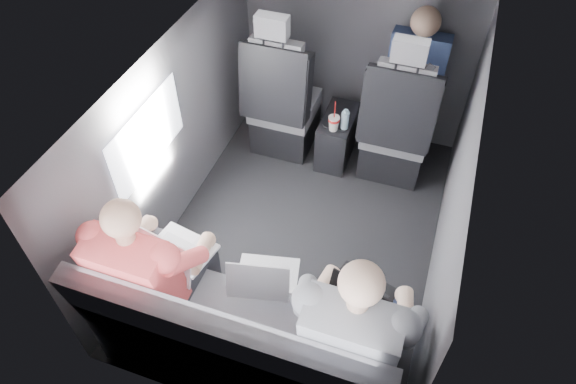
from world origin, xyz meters
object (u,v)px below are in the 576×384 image
(front_seat_right, at_px, (396,132))
(soda_cup, at_px, (334,123))
(front_seat_left, at_px, (282,108))
(center_console, at_px, (337,137))
(water_bottle, at_px, (345,120))
(laptop_black, at_px, (360,294))
(passenger_rear_left, at_px, (155,268))
(laptop_white, at_px, (175,252))
(passenger_front_right, at_px, (415,74))
(passenger_rear_right, at_px, (355,329))
(laptop_silver, at_px, (264,277))
(rear_bench, at_px, (242,344))

(front_seat_right, distance_m, soda_cup, 0.47)
(front_seat_left, height_order, front_seat_right, same)
(front_seat_right, xyz_separation_m, center_console, (-0.45, 0.04, -0.20))
(center_console, xyz_separation_m, water_bottle, (0.07, -0.12, 0.28))
(front_seat_right, distance_m, water_bottle, 0.39)
(laptop_black, bearing_deg, front_seat_right, 93.25)
(front_seat_right, height_order, center_console, front_seat_right)
(passenger_rear_left, bearing_deg, front_seat_right, 61.84)
(soda_cup, relative_size, laptop_white, 0.66)
(front_seat_right, bearing_deg, passenger_front_right, 82.62)
(passenger_rear_left, xyz_separation_m, passenger_rear_right, (1.08, -0.00, 0.01))
(water_bottle, bearing_deg, center_console, 120.52)
(laptop_white, bearing_deg, passenger_rear_left, -112.51)
(center_console, distance_m, passenger_rear_left, 1.97)
(front_seat_right, distance_m, passenger_rear_left, 2.06)
(laptop_white, xyz_separation_m, laptop_black, (1.00, 0.07, -0.00))
(water_bottle, height_order, laptop_silver, laptop_silver)
(laptop_black, height_order, passenger_front_right, passenger_front_right)
(water_bottle, xyz_separation_m, passenger_rear_right, (0.49, -1.72, 0.17))
(rear_bench, relative_size, water_bottle, 9.30)
(front_seat_right, bearing_deg, soda_cup, -164.90)
(front_seat_left, height_order, laptop_black, front_seat_left)
(center_console, relative_size, rear_bench, 0.30)
(center_console, relative_size, water_bottle, 2.79)
(water_bottle, bearing_deg, rear_bench, -92.31)
(front_seat_left, xyz_separation_m, laptop_silver, (0.50, -1.66, 0.23))
(rear_bench, relative_size, laptop_white, 4.13)
(passenger_rear_right, bearing_deg, center_console, 106.98)
(laptop_black, relative_size, passenger_front_right, 0.45)
(rear_bench, relative_size, passenger_rear_left, 1.29)
(passenger_rear_right, xyz_separation_m, passenger_front_right, (-0.08, 2.07, 0.11))
(front_seat_left, height_order, soda_cup, front_seat_left)
(rear_bench, bearing_deg, passenger_rear_left, 169.60)
(water_bottle, height_order, laptop_white, laptop_white)
(soda_cup, distance_m, laptop_black, 1.59)
(center_console, height_order, water_bottle, water_bottle)
(passenger_rear_right, bearing_deg, passenger_rear_left, 179.97)
(rear_bench, distance_m, passenger_rear_right, 0.67)
(laptop_white, relative_size, passenger_front_right, 0.46)
(laptop_silver, height_order, passenger_rear_left, passenger_rear_left)
(center_console, distance_m, passenger_front_right, 0.77)
(passenger_rear_left, distance_m, passenger_rear_right, 1.08)
(front_seat_right, height_order, passenger_front_right, passenger_front_right)
(rear_bench, distance_m, soda_cup, 1.79)
(soda_cup, height_order, laptop_silver, laptop_silver)
(laptop_white, bearing_deg, laptop_silver, 1.49)
(laptop_black, xyz_separation_m, passenger_front_right, (-0.06, 1.86, 0.12))
(front_seat_right, bearing_deg, center_console, 174.93)
(front_seat_right, xyz_separation_m, rear_bench, (-0.45, -1.90, -0.09))
(soda_cup, height_order, passenger_front_right, passenger_front_right)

